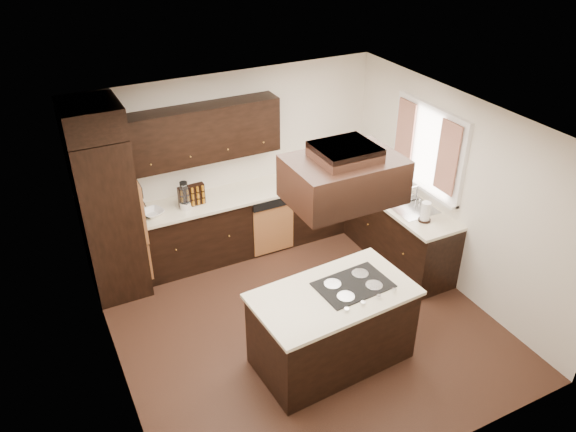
% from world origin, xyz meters
% --- Properties ---
extents(floor, '(4.20, 4.20, 0.02)m').
position_xyz_m(floor, '(0.00, 0.00, -0.01)').
color(floor, '#4F2E1F').
rests_on(floor, ground).
extents(ceiling, '(4.20, 4.20, 0.02)m').
position_xyz_m(ceiling, '(0.00, 0.00, 2.51)').
color(ceiling, white).
rests_on(ceiling, ground).
extents(wall_back, '(4.20, 0.02, 2.50)m').
position_xyz_m(wall_back, '(0.00, 2.11, 1.25)').
color(wall_back, silver).
rests_on(wall_back, ground).
extents(wall_front, '(4.20, 0.02, 2.50)m').
position_xyz_m(wall_front, '(0.00, -2.11, 1.25)').
color(wall_front, silver).
rests_on(wall_front, ground).
extents(wall_left, '(0.02, 4.20, 2.50)m').
position_xyz_m(wall_left, '(-2.11, 0.00, 1.25)').
color(wall_left, silver).
rests_on(wall_left, ground).
extents(wall_right, '(0.02, 4.20, 2.50)m').
position_xyz_m(wall_right, '(2.11, 0.00, 1.25)').
color(wall_right, silver).
rests_on(wall_right, ground).
extents(oven_column, '(0.65, 0.75, 2.12)m').
position_xyz_m(oven_column, '(-1.78, 1.71, 1.06)').
color(oven_column, black).
rests_on(oven_column, floor).
extents(wall_oven_face, '(0.05, 0.62, 0.78)m').
position_xyz_m(wall_oven_face, '(-1.43, 1.71, 1.12)').
color(wall_oven_face, '#AF6E3C').
rests_on(wall_oven_face, oven_column).
extents(base_cabinets_back, '(2.93, 0.60, 0.88)m').
position_xyz_m(base_cabinets_back, '(0.03, 1.80, 0.44)').
color(base_cabinets_back, black).
rests_on(base_cabinets_back, floor).
extents(base_cabinets_right, '(0.60, 2.40, 0.88)m').
position_xyz_m(base_cabinets_right, '(1.80, 0.90, 0.44)').
color(base_cabinets_right, black).
rests_on(base_cabinets_right, floor).
extents(countertop_back, '(2.93, 0.63, 0.04)m').
position_xyz_m(countertop_back, '(0.03, 1.79, 0.90)').
color(countertop_back, '#F6EBCA').
rests_on(countertop_back, base_cabinets_back).
extents(countertop_right, '(0.63, 2.40, 0.04)m').
position_xyz_m(countertop_right, '(1.79, 0.90, 0.90)').
color(countertop_right, '#F6EBCA').
rests_on(countertop_right, base_cabinets_right).
extents(upper_cabinets, '(2.00, 0.34, 0.72)m').
position_xyz_m(upper_cabinets, '(-0.43, 1.93, 1.81)').
color(upper_cabinets, black).
rests_on(upper_cabinets, wall_back).
extents(dishwasher_front, '(0.60, 0.05, 0.72)m').
position_xyz_m(dishwasher_front, '(0.33, 1.50, 0.40)').
color(dishwasher_front, '#AF6E3C').
rests_on(dishwasher_front, floor).
extents(window_frame, '(0.06, 1.32, 1.12)m').
position_xyz_m(window_frame, '(2.07, 0.55, 1.65)').
color(window_frame, white).
rests_on(window_frame, wall_right).
extents(window_pane, '(0.00, 1.20, 1.00)m').
position_xyz_m(window_pane, '(2.10, 0.55, 1.65)').
color(window_pane, white).
rests_on(window_pane, wall_right).
extents(curtain_left, '(0.02, 0.34, 0.90)m').
position_xyz_m(curtain_left, '(2.01, 0.13, 1.70)').
color(curtain_left, beige).
rests_on(curtain_left, wall_right).
extents(curtain_right, '(0.02, 0.34, 0.90)m').
position_xyz_m(curtain_right, '(2.01, 0.97, 1.70)').
color(curtain_right, beige).
rests_on(curtain_right, wall_right).
extents(sink_rim, '(0.52, 0.84, 0.01)m').
position_xyz_m(sink_rim, '(1.80, 0.55, 0.92)').
color(sink_rim, silver).
rests_on(sink_rim, countertop_right).
extents(island, '(1.67, 0.99, 0.88)m').
position_xyz_m(island, '(-0.00, -0.65, 0.44)').
color(island, black).
rests_on(island, floor).
extents(island_top, '(1.74, 1.05, 0.04)m').
position_xyz_m(island_top, '(-0.00, -0.65, 0.90)').
color(island_top, '#F6EBCA').
rests_on(island_top, island).
extents(cooktop, '(0.80, 0.56, 0.01)m').
position_xyz_m(cooktop, '(0.24, -0.63, 0.93)').
color(cooktop, black).
rests_on(cooktop, island_top).
extents(range_hood, '(1.05, 0.72, 0.42)m').
position_xyz_m(range_hood, '(0.10, -0.55, 2.16)').
color(range_hood, black).
rests_on(range_hood, ceiling).
extents(hood_duct, '(0.55, 0.50, 0.13)m').
position_xyz_m(hood_duct, '(0.10, -0.55, 2.44)').
color(hood_duct, black).
rests_on(hood_duct, ceiling).
extents(blender_base, '(0.15, 0.15, 0.10)m').
position_xyz_m(blender_base, '(-0.82, 1.71, 0.97)').
color(blender_base, silver).
rests_on(blender_base, countertop_back).
extents(blender_pitcher, '(0.13, 0.13, 0.26)m').
position_xyz_m(blender_pitcher, '(-0.82, 1.71, 1.15)').
color(blender_pitcher, silver).
rests_on(blender_pitcher, blender_base).
extents(spice_rack, '(0.35, 0.10, 0.29)m').
position_xyz_m(spice_rack, '(-0.71, 1.76, 1.06)').
color(spice_rack, black).
rests_on(spice_rack, countertop_back).
extents(mixing_bowl, '(0.35, 0.35, 0.07)m').
position_xyz_m(mixing_bowl, '(-1.25, 1.73, 0.95)').
color(mixing_bowl, white).
rests_on(mixing_bowl, countertop_back).
extents(soap_bottle, '(0.11, 0.11, 0.20)m').
position_xyz_m(soap_bottle, '(1.75, 1.13, 1.02)').
color(soap_bottle, white).
rests_on(soap_bottle, countertop_right).
extents(paper_towel, '(0.15, 0.15, 0.26)m').
position_xyz_m(paper_towel, '(1.74, 0.08, 1.05)').
color(paper_towel, white).
rests_on(paper_towel, countertop_right).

